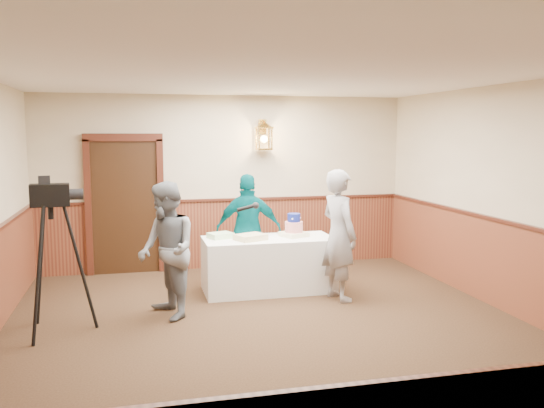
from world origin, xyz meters
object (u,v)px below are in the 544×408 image
Objects in this scene: assistant_p at (249,229)px; display_table at (269,264)px; tv_camera_rig at (53,267)px; sheet_cake_yellow at (251,237)px; sheet_cake_green at (221,235)px; interviewer at (167,250)px; baker at (339,235)px; tiered_cake at (294,227)px.

display_table is at bearing 126.37° from assistant_p.
tv_camera_rig is at bearing -157.85° from display_table.
sheet_cake_green is (-0.38, 0.24, -0.00)m from sheet_cake_yellow.
interviewer is (-1.44, -0.86, 0.44)m from display_table.
tv_camera_rig is at bearing 83.14° from baker.
tv_camera_rig is (-3.49, -0.47, -0.12)m from baker.
assistant_p is (0.45, 0.28, 0.02)m from sheet_cake_green.
tv_camera_rig reaches higher than assistant_p.
interviewer reaches higher than sheet_cake_green.
tiered_cake is 3.26m from tv_camera_rig.
interviewer reaches higher than assistant_p.
tiered_cake is 0.25× the size of tv_camera_rig.
sheet_cake_green is (-1.02, 0.11, -0.09)m from tiered_cake.
display_table is 1.09× the size of tv_camera_rig.
tiered_cake is 1.07× the size of sheet_cake_yellow.
tv_camera_rig is (-2.41, -1.00, -0.05)m from sheet_cake_yellow.
tiered_cake is at bearing 156.90° from assistant_p.
baker is at bearing -27.82° from sheet_cake_green.
display_table is 1.12× the size of assistant_p.
tiered_cake is at bearing 5.21° from display_table.
baker is at bearing 2.40° from tv_camera_rig.
tv_camera_rig is (-2.68, -1.09, 0.37)m from display_table.
tiered_cake is 1.03m from sheet_cake_green.
assistant_p is 2.92m from tv_camera_rig.
baker is at bearing 79.54° from interviewer.
display_table is at bearing 37.86° from baker.
interviewer is at bearing -146.46° from sheet_cake_yellow.
tiered_cake is at bearing 18.99° from baker.
tiered_cake is 0.78m from baker.
sheet_cake_green is at bearing 173.60° from tiered_cake.
tv_camera_rig reaches higher than tiered_cake.
assistant_p is (1.24, 1.29, -0.01)m from interviewer.
tiered_cake is at bearing 14.92° from tv_camera_rig.
baker is (0.43, -0.65, -0.01)m from tiered_cake.
baker is 1.07× the size of assistant_p.
display_table is 1.13m from baker.
sheet_cake_yellow is 0.22× the size of baker.
assistant_p is at bearing 119.45° from interviewer.
display_table is 1.04× the size of baker.
interviewer is 1.80m from assistant_p.
assistant_p is (-1.00, 1.05, -0.06)m from baker.
tv_camera_rig is at bearing -148.60° from sheet_cake_green.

